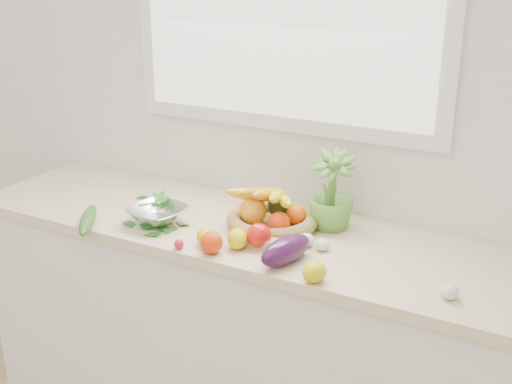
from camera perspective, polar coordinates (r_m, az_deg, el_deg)
The scene contains 18 objects.
back_wall at distance 2.50m, azimuth 2.53°, elevation 8.93°, with size 4.50×0.02×2.70m, color white.
counter_cabinet at distance 2.60m, azimuth -0.78°, elevation -12.59°, with size 2.20×0.58×0.86m, color silver.
countertop at distance 2.38m, azimuth -0.83°, elevation -3.48°, with size 2.24×0.62×0.04m, color beige.
orange_loose at distance 2.16m, azimuth -3.99°, elevation -4.51°, with size 0.08×0.08×0.08m, color #E13907.
lemon_a at distance 2.22m, azimuth -4.53°, elevation -3.98°, with size 0.06×0.08×0.06m, color gold.
lemon_b at distance 1.98m, azimuth 5.22°, elevation -7.11°, with size 0.07×0.08×0.07m, color #D1C70B.
lemon_c at distance 2.19m, azimuth -1.66°, elevation -4.17°, with size 0.07×0.09×0.07m, color #D9BF0B.
apple at distance 2.19m, azimuth 0.25°, elevation -3.89°, with size 0.09×0.09×0.09m, color red.
ginger at distance 2.20m, azimuth 0.63°, elevation -4.56°, with size 0.12×0.05×0.04m, color tan.
garlic_a at distance 2.22m, azimuth 4.51°, elevation -4.27°, with size 0.05×0.05×0.05m, color white.
garlic_b at distance 2.19m, azimuth 5.95°, elevation -4.71°, with size 0.05×0.05×0.04m, color white.
garlic_c at distance 1.97m, azimuth 16.83°, elevation -8.49°, with size 0.05×0.05×0.05m, color silver.
eggplant at distance 2.09m, azimuth 2.67°, elevation -5.19°, with size 0.08×0.22×0.09m, color #330F37.
cucumber at distance 2.45m, azimuth -14.72°, elevation -2.39°, with size 0.05×0.28×0.05m, color #275B1B.
radish at distance 2.21m, azimuth -6.87°, elevation -4.61°, with size 0.03×0.03×0.03m, color red.
potted_herb at distance 2.33m, azimuth 6.68°, elevation 0.01°, with size 0.17×0.17×0.31m, color #5B9737.
fruit_basket at distance 2.35m, azimuth 1.39°, elevation -1.99°, with size 0.36×0.36×0.18m.
colander_with_spinach at distance 2.40m, azimuth -8.80°, elevation -1.58°, with size 0.22×0.22×0.11m.
Camera 1 is at (1.07, 0.05, 1.85)m, focal length 45.00 mm.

